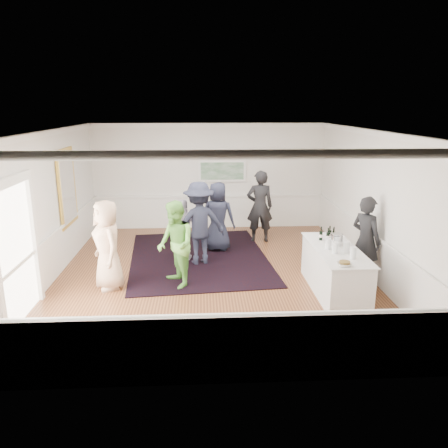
{
  "coord_description": "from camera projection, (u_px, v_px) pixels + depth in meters",
  "views": [
    {
      "loc": [
        -0.23,
        -9.21,
        3.7
      ],
      "look_at": [
        0.26,
        0.2,
        1.13
      ],
      "focal_mm": 35.0,
      "sensor_mm": 36.0,
      "label": 1
    }
  ],
  "objects": [
    {
      "name": "landscape_painting",
      "position": [
        222.0,
        171.0,
        13.21
      ],
      "size": [
        1.44,
        0.06,
        0.66
      ],
      "color": "white",
      "rests_on": "wall_back"
    },
    {
      "name": "wine_bottles",
      "position": [
        329.0,
        234.0,
        9.17
      ],
      "size": [
        0.34,
        0.26,
        0.31
      ],
      "color": "black",
      "rests_on": "serving_table"
    },
    {
      "name": "serving_table",
      "position": [
        335.0,
        270.0,
        8.84
      ],
      "size": [
        0.88,
        2.32,
        0.94
      ],
      "color": "silver",
      "rests_on": "floor"
    },
    {
      "name": "guest_navy",
      "position": [
        218.0,
        217.0,
        11.33
      ],
      "size": [
        1.01,
        0.79,
        1.81
      ],
      "primitive_type": "imported",
      "rotation": [
        0.0,
        0.0,
        2.87
      ],
      "color": "#1D2031",
      "rests_on": "floor"
    },
    {
      "name": "wall_back",
      "position": [
        209.0,
        177.0,
        13.29
      ],
      "size": [
        7.0,
        0.02,
        3.2
      ],
      "primitive_type": "cube",
      "color": "white",
      "rests_on": "floor"
    },
    {
      "name": "area_rug",
      "position": [
        199.0,
        257.0,
        10.96
      ],
      "size": [
        3.73,
        4.67,
        0.02
      ],
      "primitive_type": "cube",
      "rotation": [
        0.0,
        0.0,
        0.09
      ],
      "color": "black",
      "rests_on": "floor"
    },
    {
      "name": "guest_dark_a",
      "position": [
        199.0,
        223.0,
        10.34
      ],
      "size": [
        1.43,
        1.05,
        1.99
      ],
      "primitive_type": "imported",
      "rotation": [
        0.0,
        0.0,
        3.4
      ],
      "color": "#1D2031",
      "rests_on": "floor"
    },
    {
      "name": "juice_pitchers",
      "position": [
        341.0,
        247.0,
        8.39
      ],
      "size": [
        0.42,
        0.7,
        0.24
      ],
      "color": "#88B540",
      "rests_on": "serving_table"
    },
    {
      "name": "guest_tan",
      "position": [
        107.0,
        245.0,
        8.94
      ],
      "size": [
        0.96,
        1.09,
        1.87
      ],
      "primitive_type": "imported",
      "rotation": [
        0.0,
        0.0,
        -1.07
      ],
      "color": "tan",
      "rests_on": "floor"
    },
    {
      "name": "nut_bowl",
      "position": [
        345.0,
        263.0,
        7.77
      ],
      "size": [
        0.26,
        0.26,
        0.08
      ],
      "color": "white",
      "rests_on": "serving_table"
    },
    {
      "name": "mirror",
      "position": [
        67.0,
        187.0,
        10.46
      ],
      "size": [
        0.05,
        1.25,
        1.85
      ],
      "color": "gold",
      "rests_on": "wall_left"
    },
    {
      "name": "wall_right",
      "position": [
        371.0,
        204.0,
        9.61
      ],
      "size": [
        0.02,
        8.0,
        3.2
      ],
      "primitive_type": "cube",
      "color": "white",
      "rests_on": "floor"
    },
    {
      "name": "guest_green",
      "position": [
        175.0,
        245.0,
        9.03
      ],
      "size": [
        0.98,
        1.09,
        1.83
      ],
      "primitive_type": "imported",
      "rotation": [
        0.0,
        0.0,
        -1.18
      ],
      "color": "#68B648",
      "rests_on": "floor"
    },
    {
      "name": "wall_left",
      "position": [
        48.0,
        208.0,
        9.26
      ],
      "size": [
        0.02,
        8.0,
        3.2
      ],
      "primitive_type": "cube",
      "color": "white",
      "rests_on": "floor"
    },
    {
      "name": "floor",
      "position": [
        213.0,
        275.0,
        9.86
      ],
      "size": [
        8.0,
        8.0,
        0.0
      ],
      "primitive_type": "plane",
      "color": "brown",
      "rests_on": "ground"
    },
    {
      "name": "ceiling",
      "position": [
        212.0,
        130.0,
        9.01
      ],
      "size": [
        7.0,
        8.0,
        0.02
      ],
      "primitive_type": "cube",
      "color": "white",
      "rests_on": "wall_back"
    },
    {
      "name": "bartender",
      "position": [
        366.0,
        241.0,
        9.16
      ],
      "size": [
        0.75,
        0.83,
        1.91
      ],
      "primitive_type": "imported",
      "rotation": [
        0.0,
        0.0,
        2.12
      ],
      "color": "black",
      "rests_on": "floor"
    },
    {
      "name": "wall_front",
      "position": [
        221.0,
        275.0,
        5.58
      ],
      "size": [
        7.0,
        0.02,
        3.2
      ],
      "primitive_type": "cube",
      "color": "white",
      "rests_on": "floor"
    },
    {
      "name": "doorway",
      "position": [
        15.0,
        243.0,
        7.48
      ],
      "size": [
        0.1,
        1.78,
        2.56
      ],
      "color": "white",
      "rests_on": "wall_left"
    },
    {
      "name": "wainscoting",
      "position": [
        213.0,
        254.0,
        9.72
      ],
      "size": [
        7.0,
        8.0,
        1.0
      ],
      "primitive_type": null,
      "color": "white",
      "rests_on": "floor"
    },
    {
      "name": "guest_dark_b",
      "position": [
        260.0,
        206.0,
        12.04
      ],
      "size": [
        0.74,
        0.49,
        2.0
      ],
      "primitive_type": "imported",
      "rotation": [
        0.0,
        0.0,
        3.16
      ],
      "color": "black",
      "rests_on": "floor"
    },
    {
      "name": "ice_bucket",
      "position": [
        336.0,
        240.0,
        8.89
      ],
      "size": [
        0.26,
        0.26,
        0.25
      ],
      "primitive_type": "cylinder",
      "color": "silver",
      "rests_on": "serving_table"
    },
    {
      "name": "guest_lilac",
      "position": [
        184.0,
        230.0,
        10.61
      ],
      "size": [
        0.93,
        0.47,
        1.52
      ],
      "primitive_type": "imported",
      "rotation": [
        0.0,
        0.0,
        3.03
      ],
      "color": "#B1ABBF",
      "rests_on": "floor"
    }
  ]
}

